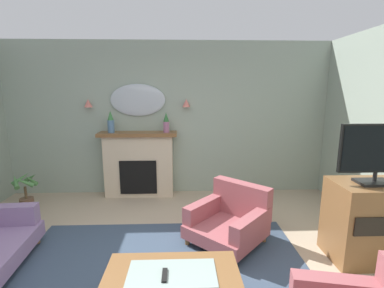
{
  "coord_description": "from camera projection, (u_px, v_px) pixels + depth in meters",
  "views": [
    {
      "loc": [
        0.25,
        -2.25,
        1.9
      ],
      "look_at": [
        0.38,
        1.51,
        1.15
      ],
      "focal_mm": 25.78,
      "sensor_mm": 36.0,
      "label": 1
    }
  ],
  "objects": [
    {
      "name": "mantel_vase_left",
      "position": [
        166.0,
        123.0,
        4.76
      ],
      "size": [
        0.1,
        0.1,
        0.35
      ],
      "color": "#9E6084",
      "rests_on": "fireplace"
    },
    {
      "name": "wall_sconce_right",
      "position": [
        186.0,
        103.0,
        4.82
      ],
      "size": [
        0.14,
        0.14,
        0.14
      ],
      "primitive_type": "cone",
      "color": "#D17066"
    },
    {
      "name": "wall_sconce_left",
      "position": [
        88.0,
        103.0,
        4.76
      ],
      "size": [
        0.14,
        0.14,
        0.14
      ],
      "primitive_type": "cone",
      "color": "#D17066"
    },
    {
      "name": "mantel_vase_right",
      "position": [
        111.0,
        122.0,
        4.72
      ],
      "size": [
        0.11,
        0.11,
        0.38
      ],
      "color": "#4C7093",
      "rests_on": "fireplace"
    },
    {
      "name": "tv_flatscreen",
      "position": [
        378.0,
        152.0,
        2.9
      ],
      "size": [
        0.84,
        0.24,
        0.65
      ],
      "color": "black",
      "rests_on": "tv_cabinet"
    },
    {
      "name": "potted_plant_small_fern",
      "position": [
        26.0,
        191.0,
        4.39
      ],
      "size": [
        0.41,
        0.42,
        0.62
      ],
      "color": "brown",
      "rests_on": "ground"
    },
    {
      "name": "patterned_rug",
      "position": [
        159.0,
        282.0,
        2.76
      ],
      "size": [
        3.2,
        2.4,
        0.01
      ],
      "primitive_type": "cube",
      "color": "#38475B",
      "rests_on": "ground"
    },
    {
      "name": "coffee_table",
      "position": [
        172.0,
        280.0,
        2.23
      ],
      "size": [
        1.1,
        0.6,
        0.45
      ],
      "color": "brown",
      "rests_on": "ground"
    },
    {
      "name": "tv_cabinet",
      "position": [
        368.0,
        221.0,
        3.07
      ],
      "size": [
        0.8,
        0.57,
        0.9
      ],
      "color": "brown",
      "rests_on": "ground"
    },
    {
      "name": "tv_remote",
      "position": [
        165.0,
        275.0,
        2.18
      ],
      "size": [
        0.04,
        0.16,
        0.02
      ],
      "primitive_type": "cube",
      "color": "black",
      "rests_on": "coffee_table"
    },
    {
      "name": "armchair_near_fireplace",
      "position": [
        231.0,
        218.0,
        3.46
      ],
      "size": [
        1.14,
        1.15,
        0.71
      ],
      "color": "#934C51",
      "rests_on": "ground"
    },
    {
      "name": "wall_mirror",
      "position": [
        138.0,
        100.0,
        4.83
      ],
      "size": [
        0.96,
        0.06,
        0.56
      ],
      "primitive_type": "ellipsoid",
      "color": "#B2BCC6"
    },
    {
      "name": "wall_back",
      "position": [
        168.0,
        119.0,
        5.0
      ],
      "size": [
        6.72,
        0.1,
        2.72
      ],
      "primitive_type": "cube",
      "color": "#93A393",
      "rests_on": "ground"
    },
    {
      "name": "fireplace",
      "position": [
        139.0,
        165.0,
        4.92
      ],
      "size": [
        1.36,
        0.36,
        1.16
      ],
      "color": "beige",
      "rests_on": "ground"
    }
  ]
}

